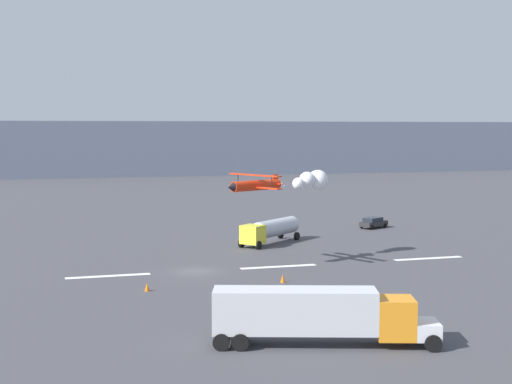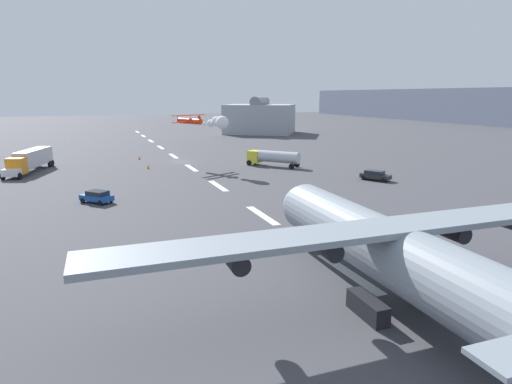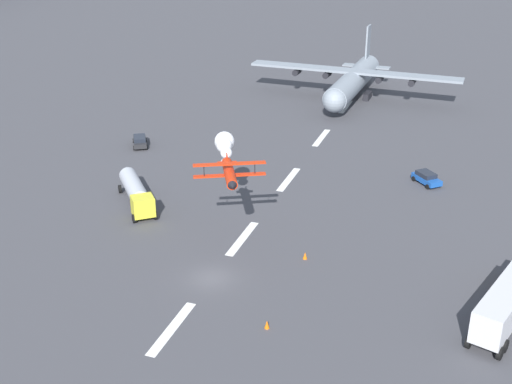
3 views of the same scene
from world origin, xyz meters
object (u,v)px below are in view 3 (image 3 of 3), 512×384
Objects in this scene: followme_car_yellow at (427,178)px; traffic_cone_near at (267,324)px; airport_staff_sedan at (140,141)px; traffic_cone_far at (305,255)px; semi_truck_orange at (512,297)px; stunt_biplane_red at (226,153)px; cargo_transport_plane at (352,82)px; fuel_tanker_truck at (136,192)px.

followme_car_yellow is 37.10m from traffic_cone_near.
airport_staff_sedan reaches higher than traffic_cone_far.
airport_staff_sedan is at bearing 52.73° from traffic_cone_far.
semi_truck_orange is at bearing -66.50° from traffic_cone_near.
followme_car_yellow reaches higher than traffic_cone_near.
stunt_biplane_red is 31.40m from semi_truck_orange.
semi_truck_orange is at bearing -101.95° from traffic_cone_far.
stunt_biplane_red reaches higher than traffic_cone_far.
stunt_biplane_red is at bearing 133.91° from followme_car_yellow.
airport_staff_sedan is 6.49× the size of traffic_cone_far.
cargo_transport_plane reaches higher than followme_car_yellow.
fuel_tanker_truck is at bearing 76.72° from semi_truck_orange.
stunt_biplane_red is 21.53m from traffic_cone_near.
traffic_cone_near is (-17.09, -10.32, -8.06)m from stunt_biplane_red.
airport_staff_sedan is (28.02, 50.74, -1.31)m from semi_truck_orange.
traffic_cone_near is (-36.35, -31.57, -0.44)m from airport_staff_sedan.
stunt_biplane_red is 28.21m from followme_car_yellow.
stunt_biplane_red is at bearing 73.47° from semi_truck_orange.
semi_truck_orange reaches higher than fuel_tanker_truck.
stunt_biplane_red is 0.87× the size of semi_truck_orange.
fuel_tanker_truck is (0.99, 11.80, -6.69)m from stunt_biplane_red.
fuel_tanker_truck is (-51.53, 14.59, -1.66)m from cargo_transport_plane.
semi_truck_orange is 29.35m from followme_car_yellow.
cargo_transport_plane is at bearing 26.47° from followme_car_yellow.
followme_car_yellow is at bearing -153.53° from cargo_transport_plane.
fuel_tanker_truck is at bearing -152.66° from airport_staff_sedan.
fuel_tanker_truck is at bearing 119.64° from followme_car_yellow.
airport_staff_sedan is 6.49× the size of traffic_cone_near.
cargo_transport_plane reaches higher than traffic_cone_far.
followme_car_yellow is 25.31m from traffic_cone_far.
stunt_biplane_red is 2.62× the size of airport_staff_sedan.
stunt_biplane_red is 3.04× the size of followme_car_yellow.
followme_car_yellow is at bearing -21.70° from traffic_cone_far.
cargo_transport_plane is 8.98× the size of followme_car_yellow.
followme_car_yellow is at bearing -90.60° from airport_staff_sedan.
cargo_transport_plane is 37.72m from followme_car_yellow.
stunt_biplane_red is 16.99× the size of traffic_cone_near.
cargo_transport_plane reaches higher than fuel_tanker_truck.
airport_staff_sedan reaches higher than traffic_cone_near.
cargo_transport_plane reaches higher than traffic_cone_near.
traffic_cone_far is at bearing 0.50° from traffic_cone_near.
followme_car_yellow is 0.86× the size of airport_staff_sedan.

